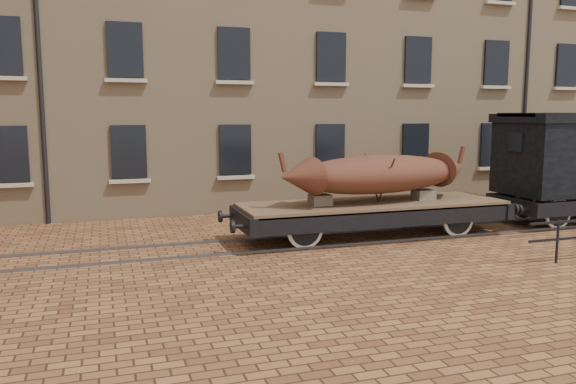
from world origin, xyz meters
name	(u,v)px	position (x,y,z in m)	size (l,w,h in m)	color
ground	(365,238)	(0.00, 0.00, 0.00)	(90.00, 90.00, 0.00)	brown
warehouse_cream	(329,33)	(3.00, 9.99, 7.00)	(40.00, 10.19, 14.00)	tan
rail_track	(365,236)	(0.00, 0.00, 0.03)	(30.00, 1.52, 0.06)	#59595E
flatcar_wagon	(373,209)	(0.24, 0.00, 0.79)	(8.37, 2.27, 1.26)	brown
iron_boat	(379,174)	(0.39, 0.00, 1.76)	(6.03, 2.30, 1.47)	#5D271E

